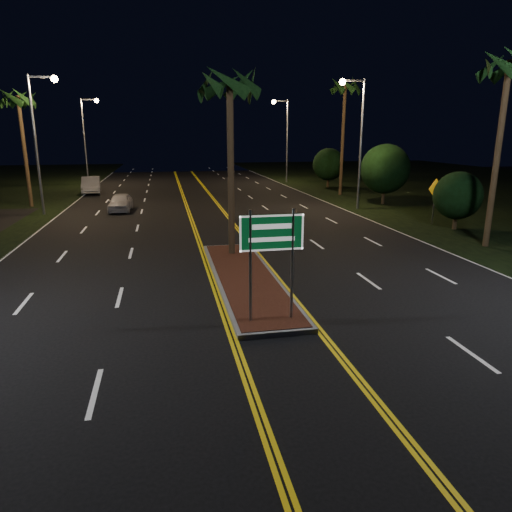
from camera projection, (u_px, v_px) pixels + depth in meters
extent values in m
plane|color=black|center=(298.00, 372.00, 10.54)|extent=(120.00, 120.00, 0.00)
cube|color=gray|center=(246.00, 278.00, 17.16)|extent=(2.25, 10.25, 0.15)
cube|color=#592819|center=(246.00, 276.00, 17.13)|extent=(2.00, 10.00, 0.02)
cylinder|color=gray|center=(250.00, 267.00, 12.63)|extent=(0.08, 0.08, 3.20)
cylinder|color=gray|center=(292.00, 265.00, 12.86)|extent=(0.08, 0.08, 3.20)
cube|color=#07471E|center=(272.00, 233.00, 12.50)|extent=(1.80, 0.04, 1.00)
cube|color=white|center=(272.00, 233.00, 12.48)|extent=(1.80, 0.01, 1.00)
cylinder|color=gray|center=(36.00, 147.00, 30.03)|extent=(0.18, 0.18, 9.00)
cube|color=gray|center=(41.00, 77.00, 29.06)|extent=(1.60, 0.12, 0.12)
sphere|color=#FFBF72|center=(54.00, 79.00, 29.23)|extent=(0.44, 0.44, 0.44)
cylinder|color=gray|center=(85.00, 142.00, 48.97)|extent=(0.18, 0.18, 9.00)
cube|color=gray|center=(89.00, 100.00, 48.00)|extent=(1.60, 0.12, 0.12)
sphere|color=#FFBF72|center=(97.00, 101.00, 48.18)|extent=(0.44, 0.44, 0.44)
cylinder|color=gray|center=(361.00, 146.00, 32.31)|extent=(0.18, 0.18, 9.00)
cube|color=gray|center=(354.00, 81.00, 31.03)|extent=(1.60, 0.12, 0.12)
sphere|color=#FFBF72|center=(343.00, 82.00, 30.91)|extent=(0.44, 0.44, 0.44)
cylinder|color=gray|center=(287.00, 142.00, 51.25)|extent=(0.18, 0.18, 9.00)
cube|color=gray|center=(281.00, 101.00, 49.98)|extent=(1.60, 0.12, 0.12)
sphere|color=#FFBF72|center=(274.00, 102.00, 49.85)|extent=(0.44, 0.44, 0.44)
cylinder|color=#382819|center=(231.00, 172.00, 19.52)|extent=(0.28, 0.28, 7.50)
cylinder|color=#382819|center=(25.00, 153.00, 33.60)|extent=(0.28, 0.28, 8.00)
cylinder|color=#382819|center=(497.00, 158.00, 21.29)|extent=(0.28, 0.28, 8.50)
cylinder|color=#382819|center=(343.00, 141.00, 40.16)|extent=(0.28, 0.28, 9.50)
cylinder|color=#382819|center=(455.00, 222.00, 26.25)|extent=(0.24, 0.24, 0.90)
sphere|color=black|center=(458.00, 196.00, 25.86)|extent=(2.70, 2.70, 2.70)
cylinder|color=#382819|center=(383.00, 196.00, 35.77)|extent=(0.24, 0.24, 1.26)
sphere|color=black|center=(385.00, 169.00, 35.23)|extent=(3.78, 3.78, 3.78)
cylinder|color=#382819|center=(328.00, 182.00, 47.12)|extent=(0.24, 0.24, 1.08)
sphere|color=black|center=(329.00, 164.00, 46.66)|extent=(3.24, 3.24, 3.24)
imported|color=silver|center=(120.00, 201.00, 32.45)|extent=(2.10, 4.49, 1.47)
imported|color=silver|center=(91.00, 184.00, 42.33)|extent=(2.82, 5.49, 1.76)
cylinder|color=gray|center=(434.00, 205.00, 27.37)|extent=(0.07, 0.07, 2.42)
cube|color=orange|center=(435.00, 188.00, 27.10)|extent=(1.11, 0.41, 1.16)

